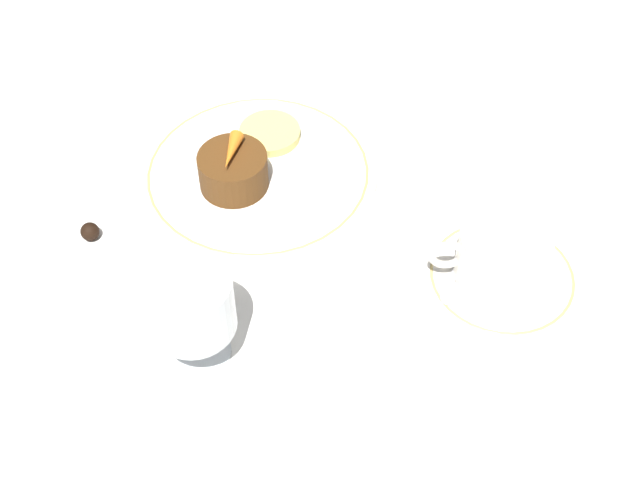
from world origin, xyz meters
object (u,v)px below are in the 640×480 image
at_px(coffee_cup, 502,254).
at_px(wine_glass, 191,308).
at_px(fork, 435,207).
at_px(dessert_cake, 233,171).
at_px(dinner_plate, 259,175).

distance_m(coffee_cup, wine_glass, 0.29).
height_order(wine_glass, fork, wine_glass).
relative_size(coffee_cup, wine_glass, 1.09).
height_order(wine_glass, dessert_cake, wine_glass).
relative_size(wine_glass, fork, 0.54).
distance_m(wine_glass, dessert_cake, 0.20).
xyz_separation_m(dinner_plate, fork, (-0.18, 0.05, -0.01)).
bearing_deg(dinner_plate, dessert_cake, 36.70).
bearing_deg(wine_glass, fork, -144.46).
height_order(dinner_plate, fork, dinner_plate).
xyz_separation_m(wine_glass, fork, (-0.23, -0.17, -0.06)).
relative_size(coffee_cup, fork, 0.59).
height_order(dinner_plate, wine_glass, wine_glass).
bearing_deg(fork, dinner_plate, -14.62).
height_order(dinner_plate, dessert_cake, dessert_cake).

